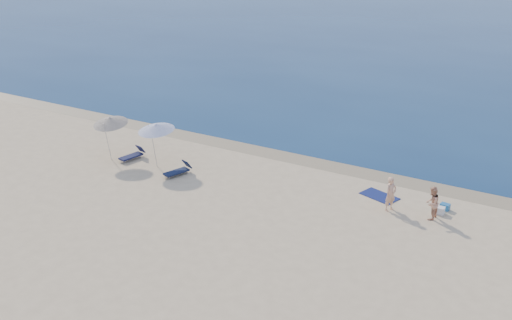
{
  "coord_description": "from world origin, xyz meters",
  "views": [
    {
      "loc": [
        11.96,
        -10.37,
        13.73
      ],
      "look_at": [
        -2.98,
        16.0,
        1.0
      ],
      "focal_mm": 45.0,
      "sensor_mm": 36.0,
      "label": 1
    }
  ],
  "objects_px": {
    "person_right": "(432,203)",
    "blue_cooler": "(445,207)",
    "umbrella_near": "(156,127)",
    "person_left": "(391,194)"
  },
  "relations": [
    {
      "from": "person_right",
      "to": "blue_cooler",
      "type": "xyz_separation_m",
      "value": [
        0.34,
        1.22,
        -0.64
      ]
    },
    {
      "from": "blue_cooler",
      "to": "umbrella_near",
      "type": "bearing_deg",
      "value": -161.74
    },
    {
      "from": "person_left",
      "to": "person_right",
      "type": "xyz_separation_m",
      "value": [
        1.9,
        0.08,
        -0.04
      ]
    },
    {
      "from": "person_left",
      "to": "umbrella_near",
      "type": "xyz_separation_m",
      "value": [
        -12.61,
        -1.13,
        1.38
      ]
    },
    {
      "from": "person_left",
      "to": "blue_cooler",
      "type": "height_order",
      "value": "person_left"
    },
    {
      "from": "person_left",
      "to": "umbrella_near",
      "type": "relative_size",
      "value": 0.65
    },
    {
      "from": "person_right",
      "to": "umbrella_near",
      "type": "height_order",
      "value": "umbrella_near"
    },
    {
      "from": "person_left",
      "to": "umbrella_near",
      "type": "height_order",
      "value": "umbrella_near"
    },
    {
      "from": "person_left",
      "to": "blue_cooler",
      "type": "bearing_deg",
      "value": -34.54
    },
    {
      "from": "blue_cooler",
      "to": "umbrella_near",
      "type": "height_order",
      "value": "umbrella_near"
    }
  ]
}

